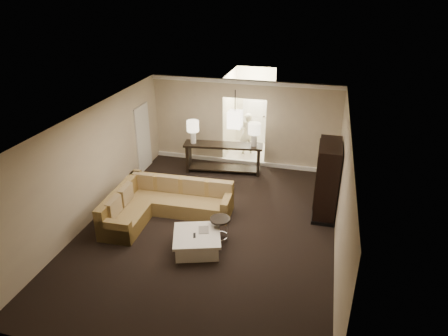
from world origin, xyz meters
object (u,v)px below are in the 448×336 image
(coffee_table, at_px, (197,242))
(armoire, at_px, (327,181))
(person, at_px, (247,131))
(sectional_sofa, at_px, (161,204))
(console_table, at_px, (223,155))
(drink_table, at_px, (220,225))

(coffee_table, distance_m, armoire, 3.66)
(coffee_table, height_order, person, person)
(sectional_sofa, distance_m, person, 4.78)
(console_table, height_order, person, person)
(coffee_table, height_order, armoire, armoire)
(armoire, distance_m, person, 4.35)
(console_table, bearing_deg, drink_table, -83.92)
(sectional_sofa, xyz_separation_m, coffee_table, (1.34, -1.16, -0.13))
(coffee_table, height_order, console_table, console_table)
(sectional_sofa, height_order, armoire, armoire)
(console_table, bearing_deg, person, 68.40)
(sectional_sofa, distance_m, armoire, 4.27)
(sectional_sofa, distance_m, console_table, 3.05)
(coffee_table, bearing_deg, person, 90.26)
(console_table, distance_m, armoire, 3.62)
(armoire, bearing_deg, coffee_table, -139.07)
(sectional_sofa, relative_size, person, 1.77)
(sectional_sofa, xyz_separation_m, drink_table, (1.74, -0.66, 0.08))
(coffee_table, xyz_separation_m, drink_table, (0.41, 0.50, 0.21))
(sectional_sofa, relative_size, drink_table, 4.89)
(coffee_table, relative_size, person, 0.81)
(sectional_sofa, bearing_deg, console_table, 70.99)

